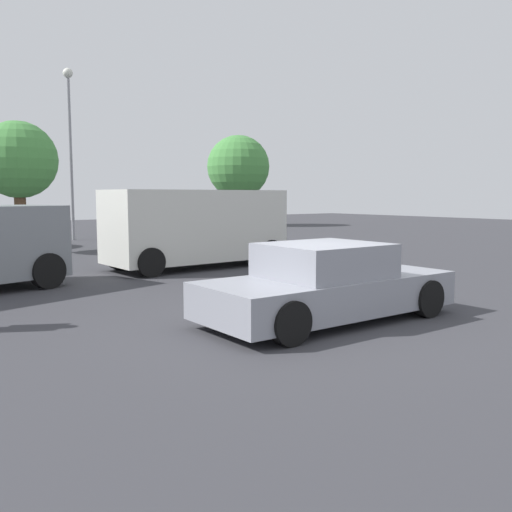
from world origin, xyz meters
The scene contains 7 objects.
ground_plane centered at (0.00, 0.00, 0.00)m, with size 80.00×80.00×0.00m, color #38383D.
sedan_foreground centered at (0.31, -0.03, 0.59)m, with size 4.47×1.93×1.29m.
dog centered at (2.77, 2.49, 0.29)m, with size 0.47×0.53×0.46m.
van_white centered at (2.09, 7.17, 1.20)m, with size 5.20×2.23×2.22m.
light_post_near centered at (2.55, 19.12, 5.14)m, with size 0.44×0.44×7.79m.
tree_back_left centered at (15.67, 24.44, 3.98)m, with size 4.23×4.23×6.11m.
tree_back_right centered at (-0.92, 14.35, 3.29)m, with size 2.72×2.72×4.69m.
Camera 1 is at (-6.05, -6.57, 2.07)m, focal length 38.84 mm.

